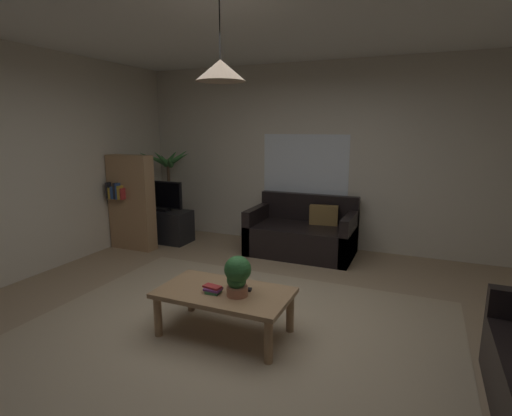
# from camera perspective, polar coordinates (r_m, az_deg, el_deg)

# --- Properties ---
(floor) EXTENTS (5.79, 5.51, 0.02)m
(floor) POSITION_cam_1_polar(r_m,az_deg,el_deg) (3.79, -1.87, -16.79)
(floor) COLOR #9E8466
(floor) RESTS_ON ground
(rug) EXTENTS (3.77, 3.03, 0.01)m
(rug) POSITION_cam_1_polar(r_m,az_deg,el_deg) (3.62, -3.28, -17.97)
(rug) COLOR tan
(rug) RESTS_ON ground
(wall_back) EXTENTS (5.91, 0.06, 2.73)m
(wall_back) POSITION_cam_1_polar(r_m,az_deg,el_deg) (5.98, 9.50, 7.36)
(wall_back) COLOR beige
(wall_back) RESTS_ON ground
(wall_left) EXTENTS (0.06, 5.51, 2.73)m
(wall_left) POSITION_cam_1_polar(r_m,az_deg,el_deg) (5.31, -32.09, 5.24)
(wall_left) COLOR beige
(wall_left) RESTS_ON ground
(ceiling) EXTENTS (5.79, 5.51, 0.02)m
(ceiling) POSITION_cam_1_polar(r_m,az_deg,el_deg) (3.46, -2.21, 27.48)
(ceiling) COLOR white
(window_pane) EXTENTS (1.32, 0.01, 1.10)m
(window_pane) POSITION_cam_1_polar(r_m,az_deg,el_deg) (6.03, 7.10, 5.33)
(window_pane) COLOR white
(couch_under_window) EXTENTS (1.48, 0.86, 0.82)m
(couch_under_window) POSITION_cam_1_polar(r_m,az_deg,el_deg) (5.70, 6.71, -3.91)
(couch_under_window) COLOR black
(couch_under_window) RESTS_ON ground
(coffee_table) EXTENTS (1.15, 0.65, 0.40)m
(coffee_table) POSITION_cam_1_polar(r_m,az_deg,el_deg) (3.51, -4.61, -12.76)
(coffee_table) COLOR #A87F56
(coffee_table) RESTS_ON ground
(book_on_table_0) EXTENTS (0.12, 0.11, 0.02)m
(book_on_table_0) POSITION_cam_1_polar(r_m,az_deg,el_deg) (3.44, -6.20, -11.97)
(book_on_table_0) COLOR #387247
(book_on_table_0) RESTS_ON coffee_table
(book_on_table_1) EXTENTS (0.15, 0.11, 0.02)m
(book_on_table_1) POSITION_cam_1_polar(r_m,az_deg,el_deg) (3.44, -6.25, -11.62)
(book_on_table_1) COLOR #72387F
(book_on_table_1) RESTS_ON coffee_table
(book_on_table_2) EXTENTS (0.16, 0.10, 0.02)m
(book_on_table_2) POSITION_cam_1_polar(r_m,az_deg,el_deg) (3.44, -6.36, -11.28)
(book_on_table_2) COLOR #B22D2D
(book_on_table_2) RESTS_ON coffee_table
(remote_on_table_0) EXTENTS (0.17, 0.08, 0.02)m
(remote_on_table_0) POSITION_cam_1_polar(r_m,az_deg,el_deg) (3.48, -2.00, -11.67)
(remote_on_table_0) COLOR black
(remote_on_table_0) RESTS_ON coffee_table
(potted_plant_on_table) EXTENTS (0.23, 0.23, 0.34)m
(potted_plant_on_table) POSITION_cam_1_polar(r_m,az_deg,el_deg) (3.32, -2.75, -9.40)
(potted_plant_on_table) COLOR #B77051
(potted_plant_on_table) RESTS_ON coffee_table
(tv_stand) EXTENTS (0.90, 0.44, 0.50)m
(tv_stand) POSITION_cam_1_polar(r_m,az_deg,el_deg) (6.46, -13.30, -2.51)
(tv_stand) COLOR black
(tv_stand) RESTS_ON ground
(tv) EXTENTS (0.75, 0.16, 0.47)m
(tv) POSITION_cam_1_polar(r_m,az_deg,el_deg) (6.34, -13.62, 1.76)
(tv) COLOR black
(tv) RESTS_ON tv_stand
(potted_palm_corner) EXTENTS (0.95, 0.74, 1.47)m
(potted_palm_corner) POSITION_cam_1_polar(r_m,az_deg,el_deg) (6.77, -12.46, 2.11)
(potted_palm_corner) COLOR brown
(potted_palm_corner) RESTS_ON ground
(bookshelf_corner) EXTENTS (0.70, 0.31, 1.40)m
(bookshelf_corner) POSITION_cam_1_polar(r_m,az_deg,el_deg) (6.10, -17.67, 0.82)
(bookshelf_corner) COLOR #A87F56
(bookshelf_corner) RESTS_ON ground
(pendant_lamp) EXTENTS (0.40, 0.40, 0.59)m
(pendant_lamp) POSITION_cam_1_polar(r_m,az_deg,el_deg) (3.23, -5.18, 19.29)
(pendant_lamp) COLOR black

